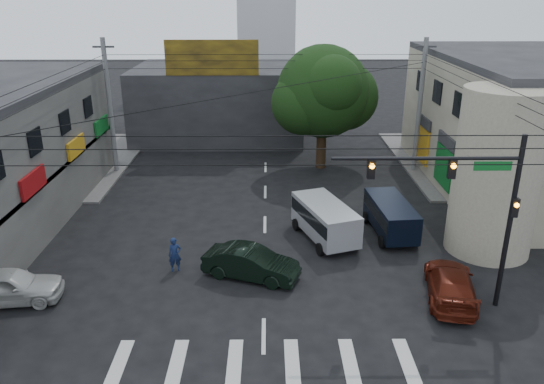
{
  "coord_description": "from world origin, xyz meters",
  "views": [
    {
      "loc": [
        0.18,
        -19.55,
        12.13
      ],
      "look_at": [
        0.37,
        4.0,
        3.07
      ],
      "focal_mm": 35.0,
      "sensor_mm": 36.0,
      "label": 1
    }
  ],
  "objects_px": {
    "utility_pole_far_right": "(420,107)",
    "white_compact": "(8,286)",
    "dark_sedan": "(251,263)",
    "navy_van": "(390,218)",
    "traffic_officer": "(175,255)",
    "street_tree": "(323,92)",
    "traffic_gantry": "(470,196)",
    "silver_minivan": "(325,222)",
    "maroon_sedan": "(451,284)",
    "utility_pole_far_left": "(110,108)"
  },
  "relations": [
    {
      "from": "white_compact",
      "to": "maroon_sedan",
      "type": "relative_size",
      "value": 0.91
    },
    {
      "from": "traffic_officer",
      "to": "white_compact",
      "type": "bearing_deg",
      "value": -175.47
    },
    {
      "from": "maroon_sedan",
      "to": "navy_van",
      "type": "bearing_deg",
      "value": -67.43
    },
    {
      "from": "traffic_gantry",
      "to": "dark_sedan",
      "type": "xyz_separation_m",
      "value": [
        -8.41,
        2.32,
        -4.12
      ]
    },
    {
      "from": "utility_pole_far_right",
      "to": "dark_sedan",
      "type": "bearing_deg",
      "value": -127.07
    },
    {
      "from": "utility_pole_far_right",
      "to": "dark_sedan",
      "type": "xyz_separation_m",
      "value": [
        -11.09,
        -14.68,
        -3.89
      ]
    },
    {
      "from": "maroon_sedan",
      "to": "street_tree",
      "type": "bearing_deg",
      "value": -66.04
    },
    {
      "from": "traffic_gantry",
      "to": "utility_pole_far_left",
      "type": "distance_m",
      "value": 25.0
    },
    {
      "from": "traffic_gantry",
      "to": "utility_pole_far_right",
      "type": "height_order",
      "value": "utility_pole_far_right"
    },
    {
      "from": "traffic_gantry",
      "to": "silver_minivan",
      "type": "distance_m",
      "value": 8.67
    },
    {
      "from": "utility_pole_far_right",
      "to": "white_compact",
      "type": "bearing_deg",
      "value": -141.71
    },
    {
      "from": "utility_pole_far_right",
      "to": "utility_pole_far_left",
      "type": "bearing_deg",
      "value": 180.0
    },
    {
      "from": "white_compact",
      "to": "maroon_sedan",
      "type": "height_order",
      "value": "white_compact"
    },
    {
      "from": "silver_minivan",
      "to": "traffic_officer",
      "type": "height_order",
      "value": "silver_minivan"
    },
    {
      "from": "silver_minivan",
      "to": "navy_van",
      "type": "relative_size",
      "value": 1.05
    },
    {
      "from": "traffic_gantry",
      "to": "utility_pole_far_left",
      "type": "relative_size",
      "value": 0.78
    },
    {
      "from": "dark_sedan",
      "to": "silver_minivan",
      "type": "relative_size",
      "value": 0.93
    },
    {
      "from": "street_tree",
      "to": "traffic_gantry",
      "type": "bearing_deg",
      "value": -78.01
    },
    {
      "from": "navy_van",
      "to": "traffic_officer",
      "type": "bearing_deg",
      "value": 104.7
    },
    {
      "from": "utility_pole_far_left",
      "to": "navy_van",
      "type": "relative_size",
      "value": 1.98
    },
    {
      "from": "navy_van",
      "to": "silver_minivan",
      "type": "bearing_deg",
      "value": 94.89
    },
    {
      "from": "white_compact",
      "to": "traffic_officer",
      "type": "height_order",
      "value": "traffic_officer"
    },
    {
      "from": "dark_sedan",
      "to": "utility_pole_far_left",
      "type": "bearing_deg",
      "value": 53.9
    },
    {
      "from": "dark_sedan",
      "to": "street_tree",
      "type": "bearing_deg",
      "value": 3.56
    },
    {
      "from": "traffic_gantry",
      "to": "white_compact",
      "type": "bearing_deg",
      "value": 178.68
    },
    {
      "from": "traffic_gantry",
      "to": "navy_van",
      "type": "bearing_deg",
      "value": 100.36
    },
    {
      "from": "dark_sedan",
      "to": "white_compact",
      "type": "relative_size",
      "value": 1.02
    },
    {
      "from": "dark_sedan",
      "to": "traffic_officer",
      "type": "height_order",
      "value": "traffic_officer"
    },
    {
      "from": "traffic_gantry",
      "to": "navy_van",
      "type": "height_order",
      "value": "traffic_gantry"
    },
    {
      "from": "silver_minivan",
      "to": "navy_van",
      "type": "height_order",
      "value": "silver_minivan"
    },
    {
      "from": "navy_van",
      "to": "traffic_officer",
      "type": "distance_m",
      "value": 11.32
    },
    {
      "from": "white_compact",
      "to": "navy_van",
      "type": "height_order",
      "value": "navy_van"
    },
    {
      "from": "traffic_gantry",
      "to": "dark_sedan",
      "type": "height_order",
      "value": "traffic_gantry"
    },
    {
      "from": "traffic_gantry",
      "to": "traffic_officer",
      "type": "distance_m",
      "value": 12.9
    },
    {
      "from": "utility_pole_far_left",
      "to": "silver_minivan",
      "type": "distance_m",
      "value": 17.76
    },
    {
      "from": "utility_pole_far_left",
      "to": "white_compact",
      "type": "height_order",
      "value": "utility_pole_far_left"
    },
    {
      "from": "utility_pole_far_left",
      "to": "maroon_sedan",
      "type": "relative_size",
      "value": 1.89
    },
    {
      "from": "silver_minivan",
      "to": "street_tree",
      "type": "bearing_deg",
      "value": -23.82
    },
    {
      "from": "utility_pole_far_left",
      "to": "white_compact",
      "type": "distance_m",
      "value": 17.03
    },
    {
      "from": "white_compact",
      "to": "navy_van",
      "type": "bearing_deg",
      "value": -75.75
    },
    {
      "from": "traffic_gantry",
      "to": "white_compact",
      "type": "distance_m",
      "value": 18.78
    },
    {
      "from": "street_tree",
      "to": "utility_pole_far_right",
      "type": "xyz_separation_m",
      "value": [
        6.5,
        -1.0,
        -0.87
      ]
    },
    {
      "from": "utility_pole_far_right",
      "to": "maroon_sedan",
      "type": "xyz_separation_m",
      "value": [
        -2.73,
        -16.43,
        -3.93
      ]
    },
    {
      "from": "white_compact",
      "to": "silver_minivan",
      "type": "relative_size",
      "value": 0.91
    },
    {
      "from": "dark_sedan",
      "to": "maroon_sedan",
      "type": "bearing_deg",
      "value": -81.93
    },
    {
      "from": "utility_pole_far_left",
      "to": "traffic_officer",
      "type": "distance_m",
      "value": 15.9
    },
    {
      "from": "maroon_sedan",
      "to": "dark_sedan",
      "type": "bearing_deg",
      "value": -0.06
    },
    {
      "from": "street_tree",
      "to": "dark_sedan",
      "type": "relative_size",
      "value": 1.91
    },
    {
      "from": "utility_pole_far_right",
      "to": "navy_van",
      "type": "bearing_deg",
      "value": -110.92
    },
    {
      "from": "dark_sedan",
      "to": "utility_pole_far_right",
      "type": "bearing_deg",
      "value": -17.19
    }
  ]
}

